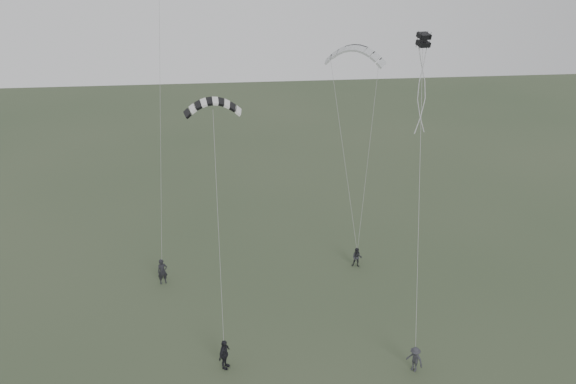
{
  "coord_description": "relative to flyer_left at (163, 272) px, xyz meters",
  "views": [
    {
      "loc": [
        -2.43,
        -28.05,
        22.16
      ],
      "look_at": [
        1.26,
        4.89,
        7.49
      ],
      "focal_mm": 35.0,
      "sensor_mm": 36.0,
      "label": 1
    }
  ],
  "objects": [
    {
      "name": "kite_pale_large",
      "position": [
        14.73,
        6.76,
        14.16
      ],
      "size": [
        4.76,
        3.37,
        2.03
      ],
      "primitive_type": null,
      "rotation": [
        0.25,
        0.0,
        -0.47
      ],
      "color": "#AEB1B3",
      "rests_on": "flyer_right"
    },
    {
      "name": "flyer_left",
      "position": [
        0.0,
        0.0,
        0.0
      ],
      "size": [
        0.8,
        0.64,
        1.9
      ],
      "primitive_type": "imported",
      "rotation": [
        0.0,
        0.0,
        0.31
      ],
      "color": "black",
      "rests_on": "ground"
    },
    {
      "name": "ground",
      "position": [
        7.48,
        -6.74,
        -0.95
      ],
      "size": [
        140.0,
        140.0,
        0.0
      ],
      "primitive_type": "plane",
      "color": "#34442C",
      "rests_on": "ground"
    },
    {
      "name": "flyer_right",
      "position": [
        14.2,
        0.67,
        -0.18
      ],
      "size": [
        0.9,
        0.8,
        1.54
      ],
      "primitive_type": "imported",
      "rotation": [
        0.0,
        0.0,
        -0.34
      ],
      "color": "#25262A",
      "rests_on": "ground"
    },
    {
      "name": "kite_striped",
      "position": [
        4.26,
        -3.63,
        13.14
      ],
      "size": [
        3.25,
        1.3,
        1.39
      ],
      "primitive_type": null,
      "rotation": [
        0.24,
        0.0,
        0.08
      ],
      "color": "black",
      "rests_on": "flyer_center"
    },
    {
      "name": "kite_box",
      "position": [
        16.45,
        -2.92,
        16.2
      ],
      "size": [
        0.8,
        0.9,
        0.83
      ],
      "primitive_type": null,
      "rotation": [
        0.21,
        0.0,
        0.24
      ],
      "color": "black",
      "rests_on": "flyer_far"
    },
    {
      "name": "flyer_center",
      "position": [
        4.28,
        -9.3,
        -0.01
      ],
      "size": [
        0.93,
        1.19,
        1.88
      ],
      "primitive_type": "imported",
      "rotation": [
        0.0,
        0.0,
        1.07
      ],
      "color": "black",
      "rests_on": "ground"
    },
    {
      "name": "flyer_far",
      "position": [
        14.92,
        -10.72,
        -0.16
      ],
      "size": [
        1.1,
        1.16,
        1.58
      ],
      "primitive_type": "imported",
      "rotation": [
        0.0,
        0.0,
        -0.88
      ],
      "color": "#2D2D32",
      "rests_on": "ground"
    }
  ]
}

